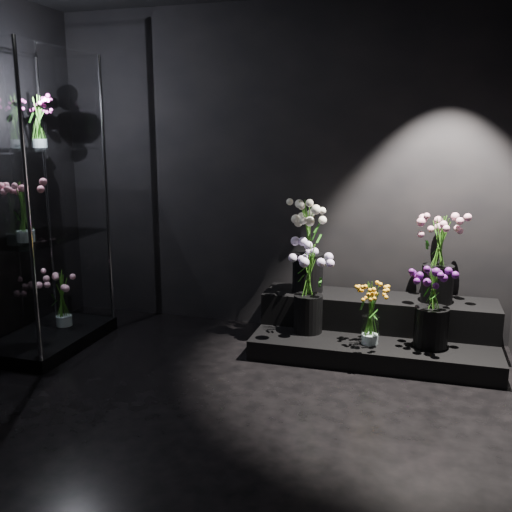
% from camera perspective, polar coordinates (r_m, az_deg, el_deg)
% --- Properties ---
extents(floor, '(4.00, 4.00, 0.00)m').
position_cam_1_polar(floor, '(3.55, -6.59, -17.02)').
color(floor, black).
rests_on(floor, ground).
extents(wall_back, '(4.00, 0.00, 4.00)m').
position_cam_1_polar(wall_back, '(5.01, 1.92, 8.47)').
color(wall_back, black).
rests_on(wall_back, floor).
extents(display_riser, '(1.87, 0.83, 0.42)m').
position_cam_1_polar(display_riser, '(4.74, 11.88, -7.19)').
color(display_riser, black).
rests_on(display_riser, floor).
extents(display_case, '(0.64, 1.07, 2.35)m').
position_cam_1_polar(display_case, '(4.82, -20.90, 4.84)').
color(display_case, black).
rests_on(display_case, floor).
extents(bouquet_orange_bells, '(0.27, 0.27, 0.48)m').
position_cam_1_polar(bouquet_orange_bells, '(4.39, 11.42, -5.56)').
color(bouquet_orange_bells, white).
rests_on(bouquet_orange_bells, display_riser).
extents(bouquet_lilac, '(0.45, 0.45, 0.72)m').
position_cam_1_polar(bouquet_lilac, '(4.54, 5.29, -2.62)').
color(bouquet_lilac, black).
rests_on(bouquet_lilac, display_riser).
extents(bouquet_purple, '(0.39, 0.39, 0.61)m').
position_cam_1_polar(bouquet_purple, '(4.43, 17.25, -4.63)').
color(bouquet_purple, black).
rests_on(bouquet_purple, display_riser).
extents(bouquet_cream_roses, '(0.47, 0.47, 0.77)m').
position_cam_1_polar(bouquet_cream_roses, '(4.76, 5.27, 1.56)').
color(bouquet_cream_roses, black).
rests_on(bouquet_cream_roses, display_riser).
extents(bouquet_pink_roses, '(0.46, 0.46, 0.69)m').
position_cam_1_polar(bouquet_pink_roses, '(4.65, 17.86, 0.24)').
color(bouquet_pink_roses, black).
rests_on(bouquet_pink_roses, display_riser).
extents(bouquet_case_pink, '(0.32, 0.32, 0.45)m').
position_cam_1_polar(bouquet_case_pink, '(4.64, -22.21, 4.18)').
color(bouquet_case_pink, white).
rests_on(bouquet_case_pink, display_case).
extents(bouquet_case_magenta, '(0.23, 0.23, 0.40)m').
position_cam_1_polar(bouquet_case_magenta, '(4.94, -20.96, 12.46)').
color(bouquet_case_magenta, white).
rests_on(bouquet_case_magenta, display_case).
extents(bouquet_case_base_pink, '(0.44, 0.44, 0.48)m').
position_cam_1_polar(bouquet_case_base_pink, '(5.12, -18.79, -3.92)').
color(bouquet_case_base_pink, white).
rests_on(bouquet_case_base_pink, display_case).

